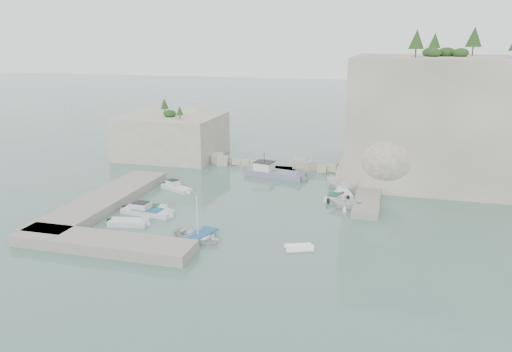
% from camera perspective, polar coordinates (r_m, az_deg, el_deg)
% --- Properties ---
extents(ground, '(400.00, 400.00, 0.00)m').
position_cam_1_polar(ground, '(56.80, -1.61, -4.47)').
color(ground, '#4E7568').
rests_on(ground, ground).
extents(cliff_east, '(26.00, 22.00, 17.00)m').
position_cam_1_polar(cliff_east, '(75.20, 20.91, 6.14)').
color(cliff_east, beige).
rests_on(cliff_east, ground).
extents(cliff_terrace, '(8.00, 10.00, 2.50)m').
position_cam_1_polar(cliff_terrace, '(71.44, 12.71, 0.38)').
color(cliff_terrace, beige).
rests_on(cliff_terrace, ground).
extents(outcrop_west, '(16.00, 14.00, 7.00)m').
position_cam_1_polar(outcrop_west, '(85.49, -9.63, 4.54)').
color(outcrop_west, beige).
rests_on(outcrop_west, ground).
extents(quay_west, '(5.00, 24.00, 1.10)m').
position_cam_1_polar(quay_west, '(62.66, -16.95, -2.71)').
color(quay_west, '#9E9689').
rests_on(quay_west, ground).
extents(quay_south, '(18.00, 4.00, 1.10)m').
position_cam_1_polar(quay_south, '(49.99, -17.06, -7.36)').
color(quay_south, '#9E9689').
rests_on(quay_south, ground).
extents(ledge_east, '(3.00, 16.00, 0.80)m').
position_cam_1_polar(ledge_east, '(63.96, 12.72, -2.18)').
color(ledge_east, '#9E9689').
rests_on(ledge_east, ground).
extents(breakwater, '(28.00, 3.00, 1.40)m').
position_cam_1_polar(breakwater, '(77.22, 2.43, 1.45)').
color(breakwater, beige).
rests_on(breakwater, ground).
extents(motorboat_d, '(6.83, 2.64, 1.40)m').
position_cam_1_polar(motorboat_d, '(58.39, -12.26, -4.27)').
color(motorboat_d, silver).
rests_on(motorboat_d, ground).
extents(motorboat_c, '(4.57, 2.15, 0.70)m').
position_cam_1_polar(motorboat_c, '(59.61, -12.12, -3.85)').
color(motorboat_c, silver).
rests_on(motorboat_c, ground).
extents(motorboat_e, '(4.76, 2.63, 0.70)m').
position_cam_1_polar(motorboat_e, '(55.61, -14.36, -5.42)').
color(motorboat_e, silver).
rests_on(motorboat_e, ground).
extents(motorboat_a, '(5.30, 3.64, 1.40)m').
position_cam_1_polar(motorboat_a, '(66.66, -9.05, -1.63)').
color(motorboat_a, silver).
rests_on(motorboat_a, ground).
extents(rowboat, '(6.06, 5.03, 1.08)m').
position_cam_1_polar(rowboat, '(50.40, -6.65, -7.24)').
color(rowboat, white).
rests_on(rowboat, ground).
extents(inflatable_dinghy, '(3.19, 2.39, 0.44)m').
position_cam_1_polar(inflatable_dinghy, '(48.02, 4.91, -8.37)').
color(inflatable_dinghy, white).
rests_on(inflatable_dinghy, ground).
extents(tender_east_a, '(4.03, 3.55, 2.00)m').
position_cam_1_polar(tender_east_a, '(59.92, 10.13, -3.64)').
color(tender_east_a, white).
rests_on(tender_east_a, ground).
extents(tender_east_b, '(2.40, 4.26, 0.70)m').
position_cam_1_polar(tender_east_b, '(63.02, 8.94, -2.63)').
color(tender_east_b, silver).
rests_on(tender_east_b, ground).
extents(tender_east_c, '(2.71, 4.69, 0.70)m').
position_cam_1_polar(tender_east_c, '(64.70, 10.04, -2.20)').
color(tender_east_c, white).
rests_on(tender_east_c, ground).
extents(tender_east_d, '(5.17, 3.99, 1.89)m').
position_cam_1_polar(tender_east_d, '(66.97, 9.79, -1.58)').
color(tender_east_d, white).
rests_on(tender_east_d, ground).
extents(work_boat, '(10.06, 4.71, 2.20)m').
position_cam_1_polar(work_boat, '(72.34, 2.20, -0.08)').
color(work_boat, slate).
rests_on(work_boat, ground).
extents(rowboat_mast, '(0.10, 0.10, 4.20)m').
position_cam_1_polar(rowboat_mast, '(49.45, -6.75, -4.41)').
color(rowboat_mast, white).
rests_on(rowboat_mast, rowboat).
extents(vegetation, '(53.48, 13.88, 13.40)m').
position_cam_1_polar(vegetation, '(75.50, 17.51, 13.68)').
color(vegetation, '#1E4219').
rests_on(vegetation, ground).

